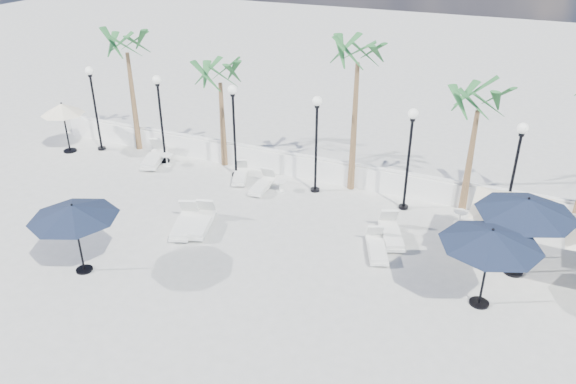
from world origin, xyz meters
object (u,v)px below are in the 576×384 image
at_px(lounger_5, 391,233).
at_px(parasol_navy_left, 73,212).
at_px(lounger_0, 154,157).
at_px(lounger_3, 240,175).
at_px(parasol_cream_sq_a, 514,200).
at_px(parasol_cream_small, 62,110).
at_px(parasol_navy_mid, 492,238).
at_px(lounger_1, 201,222).
at_px(lounger_6, 377,248).
at_px(lounger_2, 184,223).
at_px(lounger_4, 262,185).
at_px(parasol_navy_right, 527,207).

bearing_deg(lounger_5, parasol_navy_left, -168.48).
bearing_deg(lounger_0, lounger_3, -20.30).
xyz_separation_m(parasol_cream_sq_a, parasol_cream_small, (-18.83, 1.29, -0.14)).
distance_m(parasol_navy_mid, parasol_cream_sq_a, 2.66).
bearing_deg(lounger_1, lounger_6, -7.57).
height_order(lounger_0, lounger_1, lounger_0).
xyz_separation_m(lounger_2, parasol_cream_sq_a, (10.19, 2.51, 1.87)).
bearing_deg(parasol_cream_small, lounger_2, -23.77).
bearing_deg(parasol_navy_mid, parasol_cream_sq_a, 81.46).
distance_m(lounger_3, lounger_6, 7.28).
distance_m(lounger_0, lounger_4, 5.44).
distance_m(parasol_navy_left, parasol_navy_mid, 11.72).
distance_m(lounger_4, parasol_navy_right, 9.90).
relative_size(parasol_navy_left, parasol_navy_right, 0.91).
height_order(parasol_navy_right, parasol_cream_sq_a, parasol_navy_right).
relative_size(parasol_cream_sq_a, parasol_cream_small, 2.01).
height_order(lounger_0, parasol_navy_mid, parasol_navy_mid).
bearing_deg(lounger_6, parasol_navy_right, -12.96).
relative_size(lounger_1, lounger_6, 1.14).
bearing_deg(lounger_6, lounger_1, 166.84).
xyz_separation_m(lounger_1, parasol_navy_left, (-1.97, -3.60, 1.80)).
bearing_deg(lounger_0, lounger_2, -64.90).
bearing_deg(parasol_navy_right, parasol_cream_small, 174.21).
relative_size(lounger_3, lounger_4, 0.98).
bearing_deg(lounger_1, parasol_navy_left, -135.02).
bearing_deg(lounger_2, parasol_cream_small, 136.34).
distance_m(lounger_0, parasol_navy_mid, 14.93).
bearing_deg(parasol_navy_left, lounger_0, 110.62).
relative_size(lounger_4, parasol_navy_mid, 0.63).
bearing_deg(parasol_cream_sq_a, lounger_5, -175.47).
bearing_deg(parasol_navy_mid, lounger_3, 156.07).
height_order(lounger_2, lounger_5, lounger_2).
distance_m(lounger_3, parasol_navy_mid, 11.04).
relative_size(lounger_4, parasol_navy_right, 0.59).
relative_size(lounger_5, parasol_cream_sq_a, 0.43).
distance_m(lounger_5, parasol_navy_left, 10.01).
height_order(lounger_4, parasol_navy_mid, parasol_navy_mid).
xyz_separation_m(lounger_0, lounger_4, (5.42, -0.43, -0.06)).
height_order(lounger_3, parasol_navy_left, parasol_navy_left).
bearing_deg(lounger_2, lounger_5, -1.38).
distance_m(lounger_0, parasol_cream_sq_a, 14.76).
xyz_separation_m(parasol_navy_right, parasol_cream_sq_a, (-0.36, 0.65, -0.15)).
bearing_deg(parasol_navy_left, lounger_5, 34.21).
xyz_separation_m(parasol_navy_mid, parasol_cream_sq_a, (0.40, 2.63, -0.04)).
distance_m(lounger_1, lounger_4, 3.62).
bearing_deg(parasol_navy_mid, lounger_0, 162.66).
height_order(lounger_1, lounger_3, lounger_1).
bearing_deg(lounger_3, lounger_1, -103.44).
height_order(lounger_4, parasol_cream_small, parasol_cream_small).
height_order(lounger_6, parasol_navy_mid, parasol_navy_mid).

